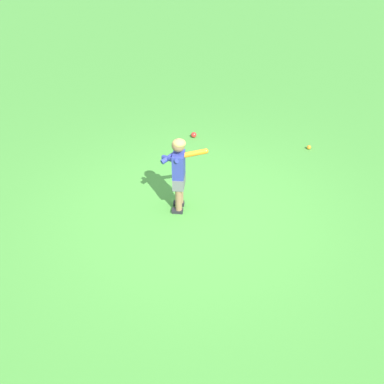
% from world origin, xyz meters
% --- Properties ---
extents(ground_plane, '(40.00, 40.00, 0.00)m').
position_xyz_m(ground_plane, '(0.00, 0.00, 0.00)').
color(ground_plane, '#479338').
extents(child_batter, '(0.58, 0.37, 1.08)m').
position_xyz_m(child_batter, '(0.14, -0.19, 0.65)').
color(child_batter, '#232328').
rests_on(child_batter, ground).
extents(play_ball_midfield, '(0.07, 0.07, 0.07)m').
position_xyz_m(play_ball_midfield, '(-2.65, -0.32, 0.04)').
color(play_ball_midfield, orange).
rests_on(play_ball_midfield, ground).
extents(play_ball_far_right, '(0.10, 0.10, 0.10)m').
position_xyz_m(play_ball_far_right, '(-1.28, -1.85, 0.05)').
color(play_ball_far_right, red).
rests_on(play_ball_far_right, ground).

